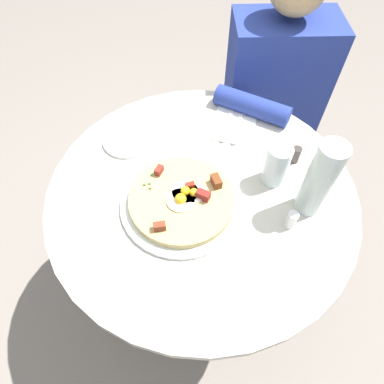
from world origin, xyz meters
TOP-DOWN VIEW (x-y plane):
  - ground_plane at (0.00, 0.00)m, footprint 6.00×6.00m
  - dining_table at (0.00, 0.00)m, footprint 0.89×0.89m
  - person_seated at (0.32, 0.56)m, footprint 0.46×0.48m
  - pizza_plate at (-0.06, -0.05)m, footprint 0.34×0.34m
  - breakfast_pizza at (-0.06, -0.05)m, footprint 0.29×0.29m
  - bread_plate at (-0.23, 0.20)m, footprint 0.16×0.16m
  - napkin at (0.12, 0.26)m, footprint 0.19×0.20m
  - fork at (0.13, 0.25)m, footprint 0.07×0.17m
  - knife at (0.10, 0.26)m, footprint 0.07×0.17m
  - water_glass at (0.21, 0.03)m, footprint 0.07×0.07m
  - water_bottle at (0.29, -0.07)m, footprint 0.07×0.07m
  - salt_shaker at (0.23, -0.13)m, footprint 0.03×0.03m
  - pepper_shaker at (0.29, 0.10)m, footprint 0.03×0.03m

SIDE VIEW (x-z plane):
  - ground_plane at x=0.00m, z-range 0.00..0.00m
  - person_seated at x=0.32m, z-range -0.06..1.07m
  - dining_table at x=0.00m, z-range 0.19..0.93m
  - napkin at x=0.12m, z-range 0.73..0.74m
  - bread_plate at x=-0.23m, z-range 0.73..0.74m
  - pizza_plate at x=-0.06m, z-range 0.73..0.75m
  - fork at x=0.13m, z-range 0.74..0.74m
  - knife at x=0.10m, z-range 0.74..0.74m
  - breakfast_pizza at x=-0.06m, z-range 0.73..0.78m
  - pepper_shaker at x=0.29m, z-range 0.73..0.79m
  - salt_shaker at x=0.23m, z-range 0.73..0.79m
  - water_glass at x=0.21m, z-range 0.73..0.86m
  - water_bottle at x=0.29m, z-range 0.73..0.97m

